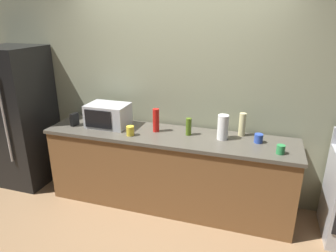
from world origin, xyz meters
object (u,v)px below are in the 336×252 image
(paper_towel_roll, at_px, (223,127))
(bottle_olive_oil, at_px, (189,127))
(bottle_hand_soap, at_px, (242,124))
(mug_yellow, at_px, (130,131))
(mug_green, at_px, (281,149))
(bottle_hot_sauce, at_px, (156,120))
(cordless_phone, at_px, (74,119))
(refrigerator, at_px, (19,117))
(microwave, at_px, (108,115))
(mug_blue, at_px, (259,138))

(paper_towel_roll, relative_size, bottle_olive_oil, 1.39)
(bottle_hand_soap, bearing_deg, mug_yellow, -162.54)
(bottle_hand_soap, bearing_deg, mug_green, -42.47)
(paper_towel_roll, distance_m, bottle_hot_sauce, 0.76)
(paper_towel_roll, height_order, bottle_olive_oil, paper_towel_roll)
(paper_towel_roll, distance_m, bottle_olive_oil, 0.38)
(cordless_phone, height_order, mug_green, cordless_phone)
(refrigerator, relative_size, bottle_hand_soap, 6.96)
(microwave, xyz_separation_m, paper_towel_roll, (1.36, 0.00, 0.00))
(mug_yellow, bearing_deg, bottle_hand_soap, 17.46)
(bottle_hot_sauce, bearing_deg, refrigerator, -178.52)
(paper_towel_roll, relative_size, bottle_hot_sauce, 1.00)
(microwave, height_order, mug_green, microwave)
(bottle_hand_soap, distance_m, mug_green, 0.55)
(bottle_hot_sauce, bearing_deg, bottle_olive_oil, 1.01)
(refrigerator, height_order, cordless_phone, refrigerator)
(bottle_olive_oil, bearing_deg, microwave, -179.57)
(paper_towel_roll, distance_m, mug_green, 0.63)
(refrigerator, height_order, mug_yellow, refrigerator)
(bottle_olive_oil, distance_m, mug_blue, 0.75)
(microwave, distance_m, bottle_hand_soap, 1.56)
(cordless_phone, height_order, mug_blue, cordless_phone)
(microwave, height_order, paper_towel_roll, same)
(microwave, xyz_separation_m, bottle_hot_sauce, (0.61, 0.00, -0.00))
(paper_towel_roll, xyz_separation_m, bottle_olive_oil, (-0.38, 0.01, -0.04))
(bottle_olive_oil, relative_size, bottle_hot_sauce, 0.72)
(microwave, bearing_deg, bottle_hand_soap, 6.19)
(mug_green, bearing_deg, bottle_hot_sauce, 171.60)
(refrigerator, xyz_separation_m, bottle_olive_oil, (2.27, 0.06, 0.10))
(bottle_olive_oil, relative_size, mug_blue, 2.06)
(refrigerator, xyz_separation_m, paper_towel_roll, (2.65, 0.05, 0.13))
(refrigerator, relative_size, microwave, 3.75)
(bottle_olive_oil, xyz_separation_m, bottle_hot_sauce, (-0.38, -0.01, 0.04))
(mug_green, bearing_deg, paper_towel_roll, 161.21)
(microwave, distance_m, bottle_hot_sauce, 0.61)
(mug_blue, xyz_separation_m, mug_yellow, (-1.36, -0.22, 0.01))
(refrigerator, relative_size, cordless_phone, 12.00)
(cordless_phone, height_order, bottle_hand_soap, bottle_hand_soap)
(bottle_olive_oil, bearing_deg, bottle_hand_soap, 15.92)
(cordless_phone, bearing_deg, bottle_olive_oil, 12.27)
(bottle_hot_sauce, relative_size, mug_yellow, 2.50)
(microwave, xyz_separation_m, bottle_olive_oil, (0.99, 0.01, -0.04))
(mug_green, bearing_deg, bottle_hand_soap, 137.53)
(paper_towel_roll, height_order, cordless_phone, paper_towel_roll)
(refrigerator, height_order, bottle_hand_soap, refrigerator)
(paper_towel_roll, height_order, mug_green, paper_towel_roll)
(bottle_hot_sauce, height_order, mug_yellow, bottle_hot_sauce)
(microwave, bearing_deg, mug_blue, 0.64)
(bottle_hot_sauce, xyz_separation_m, mug_green, (1.34, -0.20, -0.09))
(cordless_phone, relative_size, bottle_olive_oil, 0.77)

